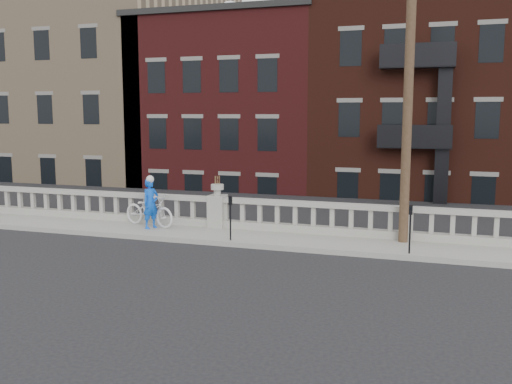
% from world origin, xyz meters
% --- Properties ---
extents(ground, '(120.00, 120.00, 0.00)m').
position_xyz_m(ground, '(0.00, 0.00, 0.00)').
color(ground, black).
rests_on(ground, ground).
extents(sidewalk, '(32.00, 2.20, 0.15)m').
position_xyz_m(sidewalk, '(0.00, 3.00, 0.07)').
color(sidewalk, gray).
rests_on(sidewalk, ground).
extents(balustrade, '(28.00, 0.34, 1.03)m').
position_xyz_m(balustrade, '(0.00, 3.95, 0.64)').
color(balustrade, gray).
rests_on(balustrade, sidewalk).
extents(planter_pedestal, '(0.55, 0.55, 1.76)m').
position_xyz_m(planter_pedestal, '(0.00, 3.95, 0.83)').
color(planter_pedestal, gray).
rests_on(planter_pedestal, sidewalk).
extents(lower_level, '(80.00, 44.00, 20.80)m').
position_xyz_m(lower_level, '(0.56, 23.04, 2.63)').
color(lower_level, '#605E59').
rests_on(lower_level, ground).
extents(utility_pole, '(1.60, 0.28, 10.00)m').
position_xyz_m(utility_pole, '(6.20, 3.60, 5.24)').
color(utility_pole, '#422D1E').
rests_on(utility_pole, sidewalk).
extents(parking_meter_c, '(0.10, 0.09, 1.36)m').
position_xyz_m(parking_meter_c, '(1.16, 2.15, 1.00)').
color(parking_meter_c, black).
rests_on(parking_meter_c, sidewalk).
extents(parking_meter_d, '(0.10, 0.09, 1.36)m').
position_xyz_m(parking_meter_d, '(6.47, 2.15, 1.00)').
color(parking_meter_d, black).
rests_on(parking_meter_d, sidewalk).
extents(bicycle, '(2.25, 1.27, 1.12)m').
position_xyz_m(bicycle, '(-2.30, 3.36, 0.71)').
color(bicycle, silver).
rests_on(bicycle, sidewalk).
extents(cyclist, '(0.61, 0.73, 1.69)m').
position_xyz_m(cyclist, '(-2.05, 3.03, 1.00)').
color(cyclist, blue).
rests_on(cyclist, sidewalk).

